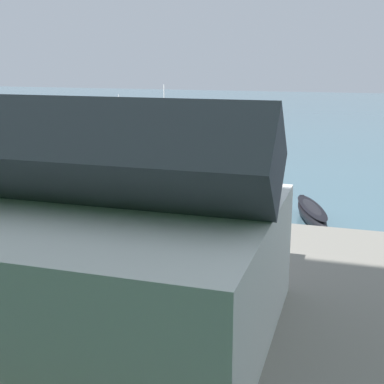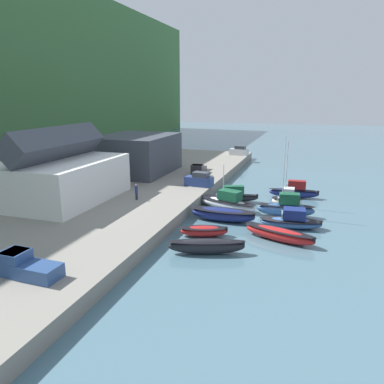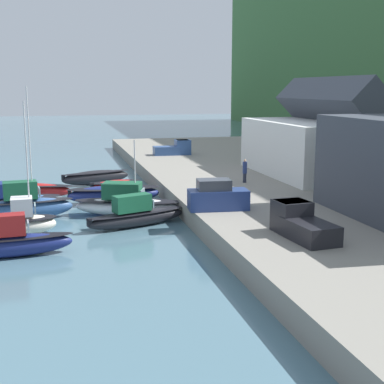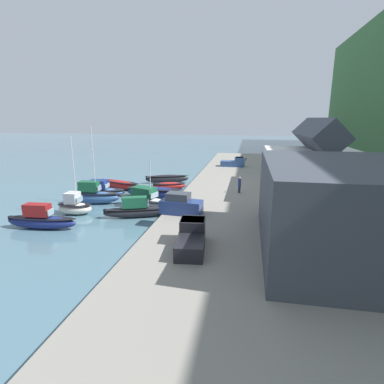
{
  "view_description": "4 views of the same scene",
  "coord_description": "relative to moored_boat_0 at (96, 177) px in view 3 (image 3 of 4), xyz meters",
  "views": [
    {
      "loc": [
        -14.1,
        45.15,
        12.42
      ],
      "look_at": [
        -2.46,
        7.77,
        2.55
      ],
      "focal_mm": 50.0,
      "sensor_mm": 36.0,
      "label": 1
    },
    {
      "loc": [
        -43.32,
        -4.41,
        14.86
      ],
      "look_at": [
        1.4,
        10.39,
        2.58
      ],
      "focal_mm": 35.0,
      "sensor_mm": 36.0,
      "label": 2
    },
    {
      "loc": [
        44.68,
        1.11,
        9.87
      ],
      "look_at": [
        3.86,
        11.36,
        1.71
      ],
      "focal_mm": 50.0,
      "sensor_mm": 36.0,
      "label": 3
    },
    {
      "loc": [
        37.83,
        18.39,
        10.99
      ],
      "look_at": [
        0.51,
        11.35,
        1.56
      ],
      "focal_mm": 28.0,
      "sensor_mm": 36.0,
      "label": 4
    }
  ],
  "objects": [
    {
      "name": "pickup_truck_0",
      "position": [
        28.32,
        9.71,
        1.5
      ],
      "size": [
        4.9,
        2.41,
        1.9
      ],
      "rotation": [
        0.0,
        0.0,
        1.67
      ],
      "color": "black",
      "rests_on": "quay_promenade"
    },
    {
      "name": "moored_boat_7",
      "position": [
        14.16,
        -6.3,
        0.34
      ],
      "size": [
        2.7,
        7.33,
        10.07
      ],
      "rotation": [
        0.0,
        0.0,
        0.12
      ],
      "color": "#33568E",
      "rests_on": "ground_plane"
    },
    {
      "name": "person_on_quay",
      "position": [
        10.56,
        12.66,
        1.78
      ],
      "size": [
        0.4,
        0.4,
        2.14
      ],
      "color": "#232838",
      "rests_on": "quay_promenade"
    },
    {
      "name": "moored_boat_0",
      "position": [
        0.0,
        0.0,
        0.0
      ],
      "size": [
        3.77,
        7.61,
        1.48
      ],
      "rotation": [
        0.0,
        0.0,
        0.32
      ],
      "color": "black",
      "rests_on": "ground_plane"
    },
    {
      "name": "moored_boat_4",
      "position": [
        18.33,
        1.6,
        0.08
      ],
      "size": [
        4.04,
        7.98,
        2.39
      ],
      "rotation": [
        0.0,
        0.0,
        0.34
      ],
      "color": "black",
      "rests_on": "ground_plane"
    },
    {
      "name": "moored_boat_9",
      "position": [
        23.6,
        -6.73,
        0.17
      ],
      "size": [
        2.12,
        7.44,
        2.61
      ],
      "rotation": [
        0.0,
        0.0,
        0.08
      ],
      "color": "navy",
      "rests_on": "ground_plane"
    },
    {
      "name": "quay_promenade",
      "position": [
        11.16,
        18.25,
        -0.05
      ],
      "size": [
        91.95,
        25.99,
        1.46
      ],
      "color": "gray",
      "rests_on": "ground_plane"
    },
    {
      "name": "moored_boat_5",
      "position": [
        5.56,
        -6.3,
        -0.06
      ],
      "size": [
        4.24,
        8.0,
        1.37
      ],
      "rotation": [
        0.0,
        0.0,
        -0.33
      ],
      "color": "red",
      "rests_on": "ground_plane"
    },
    {
      "name": "dog_on_quay",
      "position": [
        -19.97,
        12.99,
        1.13
      ],
      "size": [
        0.78,
        0.78,
        0.68
      ],
      "rotation": [
        0.0,
        0.0,
        3.92
      ],
      "color": "brown",
      "rests_on": "quay_promenade"
    },
    {
      "name": "parked_car_0",
      "position": [
        20.46,
        7.09,
        1.59
      ],
      "size": [
        2.2,
        4.36,
        2.16
      ],
      "rotation": [
        0.0,
        0.0,
        -0.1
      ],
      "color": "navy",
      "rests_on": "quay_promenade"
    },
    {
      "name": "moored_boat_3",
      "position": [
        14.74,
        1.39,
        0.19
      ],
      "size": [
        4.96,
        8.82,
        5.99
      ],
      "rotation": [
        0.0,
        0.0,
        -0.33
      ],
      "color": "white",
      "rests_on": "ground_plane"
    },
    {
      "name": "harbor_clubhouse",
      "position": [
        7.6,
        22.22,
        3.92
      ],
      "size": [
        16.06,
        12.24,
        9.56
      ],
      "color": "white",
      "rests_on": "quay_promenade"
    },
    {
      "name": "pickup_truck_1",
      "position": [
        -11.4,
        11.01,
        1.5
      ],
      "size": [
        2.09,
        4.77,
        1.9
      ],
      "rotation": [
        0.0,
        0.0,
        -0.03
      ],
      "color": "#2D4C84",
      "rests_on": "quay_promenade"
    },
    {
      "name": "ground_plane",
      "position": [
        11.16,
        -4.75,
        -0.78
      ],
      "size": [
        320.0,
        320.0,
        0.0
      ],
      "primitive_type": "plane",
      "color": "slate"
    },
    {
      "name": "moored_boat_2",
      "position": [
        9.93,
        0.86,
        0.06
      ],
      "size": [
        2.63,
        8.14,
        1.61
      ],
      "rotation": [
        0.0,
        0.0,
        -0.02
      ],
      "color": "navy",
      "rests_on": "ground_plane"
    },
    {
      "name": "moored_boat_1",
      "position": [
        4.36,
        1.56,
        -0.18
      ],
      "size": [
        3.29,
        5.49,
        1.12
      ],
      "rotation": [
        0.0,
        0.0,
        0.3
      ],
      "color": "red",
      "rests_on": "ground_plane"
    },
    {
      "name": "moored_boat_6",
      "position": [
        10.1,
        -7.22,
        0.03
      ],
      "size": [
        3.18,
        7.28,
        2.28
      ],
      "rotation": [
        0.0,
        0.0,
        0.1
      ],
      "color": "#33568E",
      "rests_on": "ground_plane"
    },
    {
      "name": "moored_boat_8",
      "position": [
        18.62,
        -6.07,
        0.19
      ],
      "size": [
        2.3,
        4.21,
        9.08
      ],
      "rotation": [
        0.0,
        0.0,
        0.05
      ],
      "color": "white",
      "rests_on": "ground_plane"
    }
  ]
}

